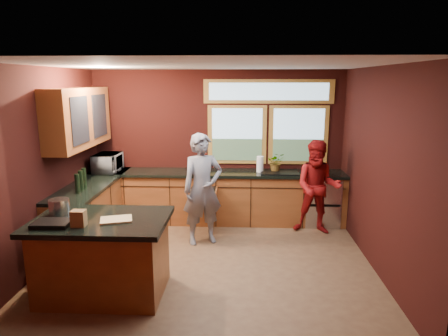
# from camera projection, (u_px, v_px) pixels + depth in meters

# --- Properties ---
(floor) EXTENTS (4.50, 4.50, 0.00)m
(floor) POSITION_uv_depth(u_px,v_px,m) (209.00, 263.00, 5.62)
(floor) COLOR brown
(floor) RESTS_ON ground
(room_shell) EXTENTS (4.52, 4.02, 2.71)m
(room_shell) POSITION_uv_depth(u_px,v_px,m) (168.00, 133.00, 5.57)
(room_shell) COLOR black
(room_shell) RESTS_ON ground
(back_counter) EXTENTS (4.50, 0.64, 0.93)m
(back_counter) POSITION_uv_depth(u_px,v_px,m) (228.00, 197.00, 7.16)
(back_counter) COLOR brown
(back_counter) RESTS_ON floor
(left_counter) EXTENTS (0.64, 2.30, 0.93)m
(left_counter) POSITION_uv_depth(u_px,v_px,m) (93.00, 210.00, 6.43)
(left_counter) COLOR brown
(left_counter) RESTS_ON floor
(island) EXTENTS (1.55, 1.05, 0.95)m
(island) POSITION_uv_depth(u_px,v_px,m) (103.00, 256.00, 4.72)
(island) COLOR brown
(island) RESTS_ON floor
(person_grey) EXTENTS (0.74, 0.63, 1.73)m
(person_grey) POSITION_uv_depth(u_px,v_px,m) (203.00, 189.00, 6.16)
(person_grey) COLOR slate
(person_grey) RESTS_ON floor
(person_red) EXTENTS (0.86, 0.73, 1.57)m
(person_red) POSITION_uv_depth(u_px,v_px,m) (318.00, 187.00, 6.59)
(person_red) COLOR maroon
(person_red) RESTS_ON floor
(microwave) EXTENTS (0.40, 0.59, 0.32)m
(microwave) POSITION_uv_depth(u_px,v_px,m) (108.00, 163.00, 7.02)
(microwave) COLOR #999999
(microwave) RESTS_ON left_counter
(potted_plant) EXTENTS (0.30, 0.26, 0.34)m
(potted_plant) POSITION_uv_depth(u_px,v_px,m) (276.00, 162.00, 7.04)
(potted_plant) COLOR #999999
(potted_plant) RESTS_ON back_counter
(paper_towel) EXTENTS (0.12, 0.12, 0.28)m
(paper_towel) POSITION_uv_depth(u_px,v_px,m) (260.00, 164.00, 7.01)
(paper_towel) COLOR white
(paper_towel) RESTS_ON back_counter
(cutting_board) EXTENTS (0.41, 0.34, 0.02)m
(cutting_board) POSITION_uv_depth(u_px,v_px,m) (116.00, 220.00, 4.56)
(cutting_board) COLOR tan
(cutting_board) RESTS_ON island
(stock_pot) EXTENTS (0.24, 0.24, 0.18)m
(stock_pot) POSITION_uv_depth(u_px,v_px,m) (59.00, 207.00, 4.77)
(stock_pot) COLOR silver
(stock_pot) RESTS_ON island
(paper_bag) EXTENTS (0.15, 0.12, 0.18)m
(paper_bag) POSITION_uv_depth(u_px,v_px,m) (79.00, 218.00, 4.36)
(paper_bag) COLOR brown
(paper_bag) RESTS_ON island
(black_tray) EXTENTS (0.41, 0.29, 0.05)m
(black_tray) POSITION_uv_depth(u_px,v_px,m) (52.00, 223.00, 4.39)
(black_tray) COLOR black
(black_tray) RESTS_ON island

